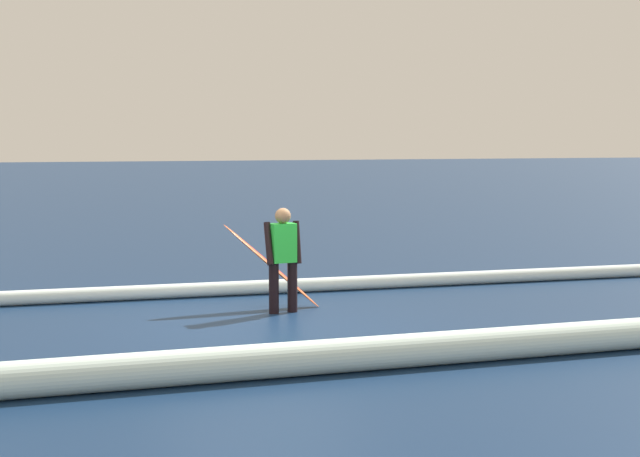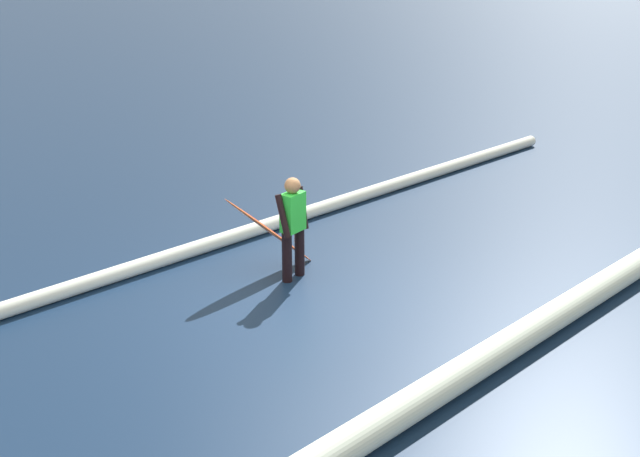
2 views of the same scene
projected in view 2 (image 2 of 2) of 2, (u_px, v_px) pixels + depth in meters
ground_plane at (300, 304)px, 11.38m from camera, size 184.50×184.50×0.00m
surfer at (293, 223)px, 11.87m from camera, size 0.52×0.28×1.46m
surfboard at (270, 231)px, 12.18m from camera, size 1.41×0.60×1.24m
wave_crest_foreground at (22, 304)px, 11.13m from camera, size 23.03×1.54×0.22m
wave_crest_midground at (470, 368)px, 9.47m from camera, size 22.33×0.91×0.36m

